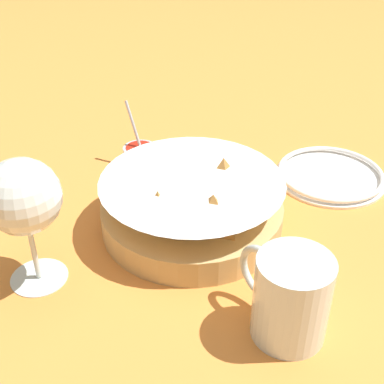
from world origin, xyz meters
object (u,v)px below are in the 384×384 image
object	(u,v)px
food_basket	(192,207)
sauce_cup	(140,155)
beer_mug	(290,300)
side_plate	(330,175)
wine_glass	(23,200)

from	to	relation	value
food_basket	sauce_cup	xyz separation A→B (m)	(0.19, -0.03, -0.01)
beer_mug	side_plate	size ratio (longest dim) A/B	0.70
food_basket	side_plate	world-z (taller)	food_basket
wine_glass	side_plate	size ratio (longest dim) A/B	0.96
food_basket	wine_glass	bearing A→B (deg)	81.76
wine_glass	sauce_cup	bearing A→B (deg)	-58.33
food_basket	wine_glass	distance (m)	0.25
beer_mug	side_plate	world-z (taller)	beer_mug
wine_glass	side_plate	distance (m)	0.51
food_basket	side_plate	bearing A→B (deg)	-97.44
food_basket	beer_mug	distance (m)	0.23
side_plate	wine_glass	bearing A→B (deg)	82.19
sauce_cup	side_plate	size ratio (longest dim) A/B	0.61
food_basket	beer_mug	world-z (taller)	beer_mug
sauce_cup	beer_mug	distance (m)	0.43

